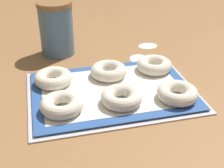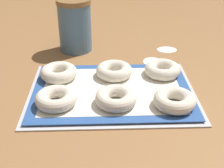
% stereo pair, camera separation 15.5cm
% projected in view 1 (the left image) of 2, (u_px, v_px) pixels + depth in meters
% --- Properties ---
extents(ground_plane, '(2.80, 2.80, 0.00)m').
position_uv_depth(ground_plane, '(109.00, 95.00, 0.87)').
color(ground_plane, olive).
extents(baking_tray, '(0.46, 0.33, 0.01)m').
position_uv_depth(baking_tray, '(112.00, 92.00, 0.87)').
color(baking_tray, silver).
rests_on(baking_tray, ground_plane).
extents(baking_mat, '(0.44, 0.31, 0.00)m').
position_uv_depth(baking_mat, '(112.00, 90.00, 0.87)').
color(baking_mat, '#2D569E').
rests_on(baking_mat, baking_tray).
extents(bagel_front_left, '(0.11, 0.11, 0.03)m').
position_uv_depth(bagel_front_left, '(62.00, 105.00, 0.77)').
color(bagel_front_left, silver).
rests_on(bagel_front_left, baking_mat).
extents(bagel_front_center, '(0.11, 0.11, 0.03)m').
position_uv_depth(bagel_front_center, '(122.00, 97.00, 0.80)').
color(bagel_front_center, silver).
rests_on(bagel_front_center, baking_mat).
extents(bagel_front_right, '(0.11, 0.11, 0.03)m').
position_uv_depth(bagel_front_right, '(177.00, 93.00, 0.82)').
color(bagel_front_right, silver).
rests_on(bagel_front_right, baking_mat).
extents(bagel_back_left, '(0.11, 0.11, 0.03)m').
position_uv_depth(bagel_back_left, '(53.00, 78.00, 0.89)').
color(bagel_back_left, silver).
rests_on(bagel_back_left, baking_mat).
extents(bagel_back_center, '(0.11, 0.11, 0.03)m').
position_uv_depth(bagel_back_center, '(109.00, 71.00, 0.93)').
color(bagel_back_center, silver).
rests_on(bagel_back_center, baking_mat).
extents(bagel_back_right, '(0.11, 0.11, 0.03)m').
position_uv_depth(bagel_back_right, '(154.00, 65.00, 0.96)').
color(bagel_back_right, silver).
rests_on(bagel_back_right, baking_mat).
extents(flour_canister, '(0.12, 0.12, 0.18)m').
position_uv_depth(flour_canister, '(56.00, 28.00, 1.06)').
color(flour_canister, slate).
rests_on(flour_canister, ground_plane).
extents(flour_patch_near, '(0.07, 0.06, 0.00)m').
position_uv_depth(flour_patch_near, '(148.00, 45.00, 1.16)').
color(flour_patch_near, white).
rests_on(flour_patch_near, ground_plane).
extents(flour_patch_far, '(0.06, 0.07, 0.00)m').
position_uv_depth(flour_patch_far, '(139.00, 58.00, 1.07)').
color(flour_patch_far, white).
rests_on(flour_patch_far, ground_plane).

